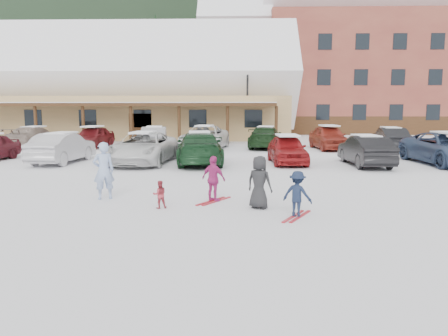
{
  "coord_description": "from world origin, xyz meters",
  "views": [
    {
      "loc": [
        0.66,
        -11.65,
        2.81
      ],
      "look_at": [
        0.3,
        1.0,
        1.0
      ],
      "focal_mm": 35.0,
      "sensor_mm": 36.0,
      "label": 1
    }
  ],
  "objects_px": {
    "child_magenta": "(214,179)",
    "parked_car_6": "(447,149)",
    "parked_car_7": "(34,137)",
    "parked_car_11": "(266,137)",
    "day_lodge": "(129,93)",
    "parked_car_10": "(205,138)",
    "adult_skier": "(104,171)",
    "parked_car_8": "(93,137)",
    "parked_car_3": "(199,148)",
    "parked_car_1": "(62,148)",
    "child_navy": "(297,194)",
    "lamp_post": "(247,100)",
    "parked_car_13": "(390,138)",
    "parked_car_9": "(155,138)",
    "parked_car_2": "(143,148)",
    "alpine_hotel": "(360,52)",
    "parked_car_12": "(329,137)",
    "toddler_red": "(160,194)",
    "parked_car_5": "(365,151)",
    "parked_car_4": "(287,149)",
    "bystander_dark": "(259,182)"
  },
  "relations": [
    {
      "from": "parked_car_3",
      "to": "parked_car_1",
      "type": "bearing_deg",
      "value": -7.93
    },
    {
      "from": "child_navy",
      "to": "child_magenta",
      "type": "bearing_deg",
      "value": -9.91
    },
    {
      "from": "parked_car_13",
      "to": "parked_car_3",
      "type": "bearing_deg",
      "value": 38.12
    },
    {
      "from": "child_magenta",
      "to": "parked_car_6",
      "type": "height_order",
      "value": "parked_car_6"
    },
    {
      "from": "child_navy",
      "to": "lamp_post",
      "type": "bearing_deg",
      "value": -60.15
    },
    {
      "from": "child_navy",
      "to": "parked_car_9",
      "type": "distance_m",
      "value": 18.95
    },
    {
      "from": "parked_car_7",
      "to": "parked_car_11",
      "type": "relative_size",
      "value": 0.98
    },
    {
      "from": "parked_car_2",
      "to": "day_lodge",
      "type": "bearing_deg",
      "value": 109.18
    },
    {
      "from": "adult_skier",
      "to": "child_magenta",
      "type": "bearing_deg",
      "value": 149.89
    },
    {
      "from": "parked_car_13",
      "to": "lamp_post",
      "type": "bearing_deg",
      "value": -30.02
    },
    {
      "from": "child_navy",
      "to": "parked_car_1",
      "type": "height_order",
      "value": "parked_car_1"
    },
    {
      "from": "alpine_hotel",
      "to": "parked_car_7",
      "type": "height_order",
      "value": "alpine_hotel"
    },
    {
      "from": "bystander_dark",
      "to": "parked_car_1",
      "type": "relative_size",
      "value": 0.32
    },
    {
      "from": "parked_car_2",
      "to": "parked_car_7",
      "type": "distance_m",
      "value": 12.27
    },
    {
      "from": "toddler_red",
      "to": "parked_car_5",
      "type": "relative_size",
      "value": 0.18
    },
    {
      "from": "parked_car_11",
      "to": "parked_car_2",
      "type": "bearing_deg",
      "value": 59.53
    },
    {
      "from": "parked_car_11",
      "to": "parked_car_1",
      "type": "bearing_deg",
      "value": 45.35
    },
    {
      "from": "parked_car_7",
      "to": "lamp_post",
      "type": "bearing_deg",
      "value": -153.86
    },
    {
      "from": "child_navy",
      "to": "parked_car_10",
      "type": "bearing_deg",
      "value": -49.92
    },
    {
      "from": "child_magenta",
      "to": "parked_car_6",
      "type": "relative_size",
      "value": 0.24
    },
    {
      "from": "adult_skier",
      "to": "parked_car_6",
      "type": "bearing_deg",
      "value": -175.34
    },
    {
      "from": "parked_car_11",
      "to": "parked_car_12",
      "type": "relative_size",
      "value": 1.09
    },
    {
      "from": "parked_car_5",
      "to": "parked_car_10",
      "type": "relative_size",
      "value": 0.78
    },
    {
      "from": "parked_car_11",
      "to": "toddler_red",
      "type": "bearing_deg",
      "value": 85.6
    },
    {
      "from": "child_navy",
      "to": "parked_car_8",
      "type": "distance_m",
      "value": 21.37
    },
    {
      "from": "lamp_post",
      "to": "parked_car_8",
      "type": "distance_m",
      "value": 12.43
    },
    {
      "from": "child_navy",
      "to": "parked_car_7",
      "type": "distance_m",
      "value": 23.95
    },
    {
      "from": "parked_car_7",
      "to": "parked_car_12",
      "type": "height_order",
      "value": "parked_car_12"
    },
    {
      "from": "parked_car_9",
      "to": "parked_car_13",
      "type": "height_order",
      "value": "parked_car_9"
    },
    {
      "from": "lamp_post",
      "to": "parked_car_10",
      "type": "relative_size",
      "value": 1.02
    },
    {
      "from": "adult_skier",
      "to": "lamp_post",
      "type": "bearing_deg",
      "value": -127.9
    },
    {
      "from": "child_navy",
      "to": "parked_car_10",
      "type": "relative_size",
      "value": 0.21
    },
    {
      "from": "parked_car_3",
      "to": "parked_car_4",
      "type": "distance_m",
      "value": 4.3
    },
    {
      "from": "parked_car_3",
      "to": "parked_car_4",
      "type": "bearing_deg",
      "value": 177.46
    },
    {
      "from": "lamp_post",
      "to": "parked_car_11",
      "type": "bearing_deg",
      "value": -79.71
    },
    {
      "from": "day_lodge",
      "to": "parked_car_10",
      "type": "distance_m",
      "value": 14.18
    },
    {
      "from": "alpine_hotel",
      "to": "parked_car_10",
      "type": "xyz_separation_m",
      "value": [
        -15.67,
        -21.58,
        -7.86
      ]
    },
    {
      "from": "toddler_red",
      "to": "parked_car_9",
      "type": "distance_m",
      "value": 17.11
    },
    {
      "from": "child_magenta",
      "to": "parked_car_6",
      "type": "bearing_deg",
      "value": -109.15
    },
    {
      "from": "parked_car_5",
      "to": "parked_car_11",
      "type": "relative_size",
      "value": 0.87
    },
    {
      "from": "parked_car_1",
      "to": "parked_car_4",
      "type": "relative_size",
      "value": 1.1
    },
    {
      "from": "lamp_post",
      "to": "parked_car_12",
      "type": "relative_size",
      "value": 1.25
    },
    {
      "from": "parked_car_6",
      "to": "parked_car_8",
      "type": "bearing_deg",
      "value": 153.46
    },
    {
      "from": "adult_skier",
      "to": "parked_car_5",
      "type": "bearing_deg",
      "value": -168.03
    },
    {
      "from": "parked_car_1",
      "to": "parked_car_8",
      "type": "bearing_deg",
      "value": -77.12
    },
    {
      "from": "day_lodge",
      "to": "parked_car_9",
      "type": "relative_size",
      "value": 6.58
    },
    {
      "from": "parked_car_8",
      "to": "parked_car_9",
      "type": "height_order",
      "value": "parked_car_9"
    },
    {
      "from": "adult_skier",
      "to": "parked_car_8",
      "type": "height_order",
      "value": "adult_skier"
    },
    {
      "from": "parked_car_1",
      "to": "parked_car_4",
      "type": "xyz_separation_m",
      "value": [
        11.13,
        0.05,
        -0.05
      ]
    },
    {
      "from": "parked_car_1",
      "to": "parked_car_4",
      "type": "distance_m",
      "value": 11.13
    }
  ]
}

